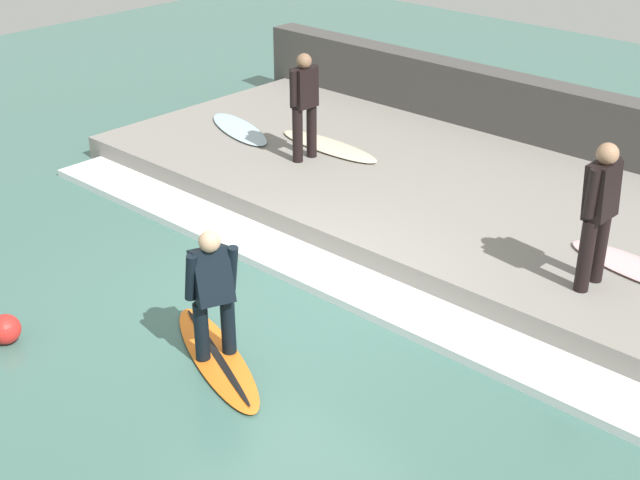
# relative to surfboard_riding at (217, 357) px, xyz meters

# --- Properties ---
(ground_plane) EXTENTS (28.00, 28.00, 0.00)m
(ground_plane) POSITION_rel_surfboard_riding_xyz_m (1.22, 0.12, -0.03)
(ground_plane) COLOR #426B60
(concrete_ledge) EXTENTS (4.40, 11.21, 0.35)m
(concrete_ledge) POSITION_rel_surfboard_riding_xyz_m (4.60, 0.12, 0.15)
(concrete_ledge) COLOR gray
(concrete_ledge) RESTS_ON ground_plane
(back_wall) EXTENTS (0.50, 11.77, 1.28)m
(back_wall) POSITION_rel_surfboard_riding_xyz_m (7.05, 0.12, 0.61)
(back_wall) COLOR #474442
(back_wall) RESTS_ON ground_plane
(wave_foam_crest) EXTENTS (0.78, 10.65, 0.10)m
(wave_foam_crest) POSITION_rel_surfboard_riding_xyz_m (2.01, 0.12, 0.02)
(wave_foam_crest) COLOR white
(wave_foam_crest) RESTS_ON ground_plane
(surfboard_riding) EXTENTS (1.23, 2.11, 0.07)m
(surfboard_riding) POSITION_rel_surfboard_riding_xyz_m (0.00, 0.00, 0.00)
(surfboard_riding) COLOR orange
(surfboard_riding) RESTS_ON ground_plane
(surfer_riding) EXTENTS (0.49, 0.49, 1.40)m
(surfer_riding) POSITION_rel_surfboard_riding_xyz_m (0.00, -0.00, 0.81)
(surfer_riding) COLOR black
(surfer_riding) RESTS_ON surfboard_riding
(surfer_waiting_near) EXTENTS (0.57, 0.27, 1.66)m
(surfer_waiting_near) POSITION_rel_surfboard_riding_xyz_m (3.39, -2.32, 1.25)
(surfer_waiting_near) COLOR black
(surfer_waiting_near) RESTS_ON concrete_ledge
(surfboard_waiting_near) EXTENTS (0.79, 1.79, 0.06)m
(surfboard_waiting_near) POSITION_rel_surfboard_riding_xyz_m (4.08, -2.57, 0.35)
(surfboard_waiting_near) COLOR beige
(surfboard_waiting_near) RESTS_ON concrete_ledge
(surfer_waiting_far) EXTENTS (0.53, 0.24, 1.58)m
(surfer_waiting_far) POSITION_rel_surfboard_riding_xyz_m (4.03, 2.57, 1.21)
(surfer_waiting_far) COLOR black
(surfer_waiting_far) RESTS_ON concrete_ledge
(surfboard_waiting_far) EXTENTS (0.61, 1.97, 0.06)m
(surfboard_waiting_far) POSITION_rel_surfboard_riding_xyz_m (4.61, 2.62, 0.35)
(surfboard_waiting_far) COLOR beige
(surfboard_waiting_far) RESTS_ON concrete_ledge
(surfboard_spare) EXTENTS (1.07, 1.83, 0.06)m
(surfboard_spare) POSITION_rel_surfboard_riding_xyz_m (4.21, 4.20, 0.35)
(surfboard_spare) COLOR silver
(surfboard_spare) RESTS_ON concrete_ledge
(marker_buoy) EXTENTS (0.32, 0.32, 0.32)m
(marker_buoy) POSITION_rel_surfboard_riding_xyz_m (-1.28, 1.87, 0.13)
(marker_buoy) COLOR red
(marker_buoy) RESTS_ON ground_plane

